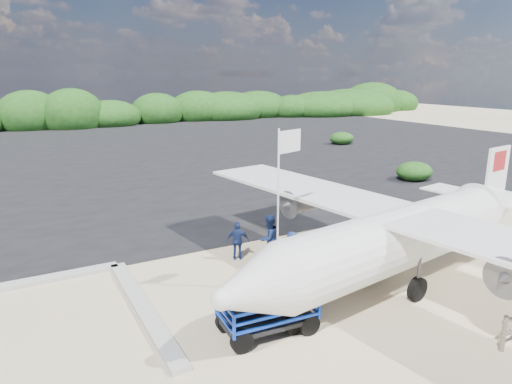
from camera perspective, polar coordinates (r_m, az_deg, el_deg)
ground at (r=14.96m, az=4.95°, el=-12.86°), size 160.00×160.00×0.00m
asphalt_apron at (r=42.25m, az=-18.09°, el=4.46°), size 90.00×50.00×0.04m
vegetation_band at (r=66.79m, az=-22.21°, el=7.57°), size 124.00×8.00×4.40m
baggage_cart at (r=13.08m, az=1.42°, el=-17.15°), size 2.86×1.75×1.38m
flagpole at (r=15.34m, az=2.64°, el=-12.08°), size 1.14×0.75×5.29m
signboard at (r=16.30m, az=11.61°, el=-10.72°), size 1.76×0.93×1.53m
crew_a at (r=15.29m, az=4.32°, el=-8.29°), size 0.76×0.56×1.90m
crew_b at (r=17.08m, az=1.62°, el=-5.84°), size 1.06×0.92×1.85m
crew_c at (r=17.38m, az=-2.31°, el=-6.11°), size 0.94×0.68×1.49m
aircraft_large at (r=35.93m, az=-0.29°, el=3.52°), size 20.01×20.01×5.28m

